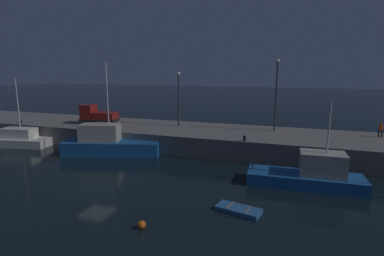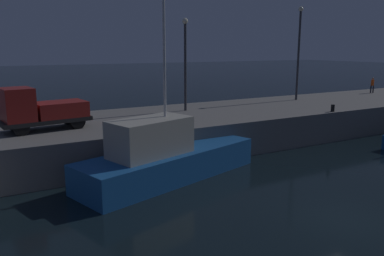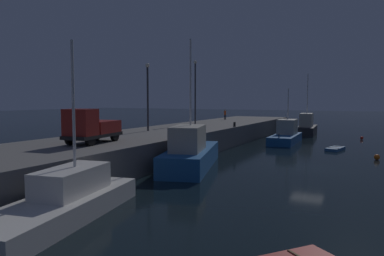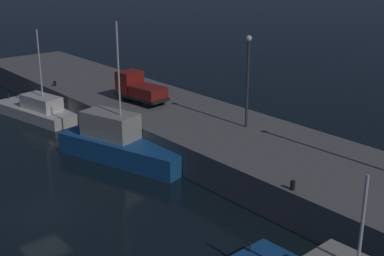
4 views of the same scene
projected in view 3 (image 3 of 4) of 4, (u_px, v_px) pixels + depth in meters
The scene contains 14 objects.
ground_plane at pixel (308, 168), 29.59m from camera, with size 320.00×320.00×0.00m, color black.
pier_quay at pixel (154, 144), 36.23m from camera, with size 74.16×9.80×2.31m.
fishing_trawler_red at pixel (307, 127), 58.02m from camera, with size 8.95×3.30×9.64m.
fishing_boat_blue at pixel (190, 153), 29.47m from camera, with size 11.27×6.16×10.36m.
fishing_boat_white at pixel (63, 202), 17.00m from camera, with size 10.16×4.89×8.41m.
fishing_boat_orange at pixel (286, 135), 47.03m from camera, with size 9.30×3.31×7.01m.
rowboat_white_mid at pixel (335, 149), 39.99m from camera, with size 3.19×1.91×0.35m.
mooring_buoy_near at pixel (362, 138), 50.64m from camera, with size 0.44×0.44×0.44m, color red.
mooring_buoy_mid at pixel (377, 157), 33.55m from camera, with size 0.51×0.51×0.51m, color orange.
lamp_post_west at pixel (148, 91), 37.42m from camera, with size 0.44×0.44×6.95m.
lamp_post_east at pixel (195, 87), 48.35m from camera, with size 0.44×0.44×8.42m.
utility_truck at pixel (91, 127), 26.89m from camera, with size 5.25×2.68×2.58m.
dockworker at pixel (225, 114), 58.61m from camera, with size 0.43×0.36×1.65m.
bollard_central at pixel (234, 124), 43.54m from camera, with size 0.28×0.28×0.54m, color black.
Camera 3 is at (-30.32, -4.94, 5.56)m, focal length 34.08 mm.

